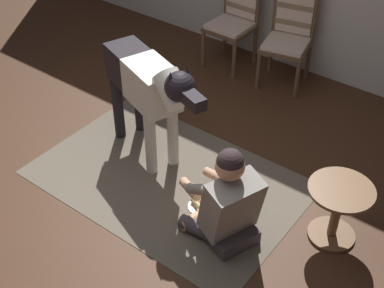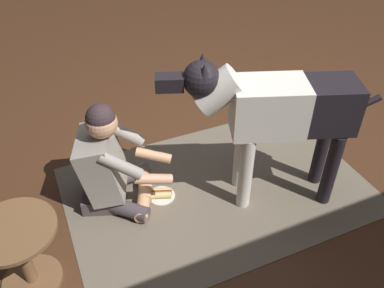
# 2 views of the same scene
# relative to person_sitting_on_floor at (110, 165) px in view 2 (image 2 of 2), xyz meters

# --- Properties ---
(ground_plane) EXTENTS (13.88, 13.88, 0.00)m
(ground_plane) POSITION_rel_person_sitting_on_floor_xyz_m (-0.93, -0.05, -0.34)
(ground_plane) COLOR #462918
(area_rug) EXTENTS (2.22, 1.46, 0.01)m
(area_rug) POSITION_rel_person_sitting_on_floor_xyz_m (-0.74, 0.22, -0.33)
(area_rug) COLOR #695D4E
(area_rug) RESTS_ON ground
(person_sitting_on_floor) EXTENTS (0.72, 0.61, 0.82)m
(person_sitting_on_floor) POSITION_rel_person_sitting_on_floor_xyz_m (0.00, 0.00, 0.00)
(person_sitting_on_floor) COLOR #4B4146
(person_sitting_on_floor) RESTS_ON ground
(large_dog) EXTENTS (1.39, 0.63, 1.13)m
(large_dog) POSITION_rel_person_sitting_on_floor_xyz_m (-1.05, 0.38, 0.40)
(large_dog) COLOR silver
(large_dog) RESTS_ON ground
(hot_dog_on_plate) EXTENTS (0.20, 0.20, 0.06)m
(hot_dog_on_plate) POSITION_rel_person_sitting_on_floor_xyz_m (-0.32, 0.12, -0.31)
(hot_dog_on_plate) COLOR silver
(hot_dog_on_plate) RESTS_ON ground
(round_side_table) EXTENTS (0.48, 0.48, 0.49)m
(round_side_table) POSITION_rel_person_sitting_on_floor_xyz_m (0.65, 0.48, -0.04)
(round_side_table) COLOR brown
(round_side_table) RESTS_ON ground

